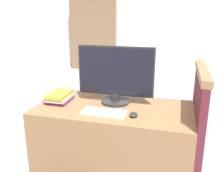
# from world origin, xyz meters

# --- Properties ---
(wall_back) EXTENTS (12.00, 0.06, 2.80)m
(wall_back) POSITION_xyz_m (0.00, 5.07, 1.40)
(wall_back) COLOR silver
(wall_back) RESTS_ON ground_plane
(desk) EXTENTS (1.27, 0.65, 0.77)m
(desk) POSITION_xyz_m (0.00, 0.32, 0.39)
(desk) COLOR #8C603D
(desk) RESTS_ON ground_plane
(carrel_divider) EXTENTS (0.07, 0.74, 1.13)m
(carrel_divider) POSITION_xyz_m (0.66, 0.37, 0.57)
(carrel_divider) COLOR #5B1E28
(carrel_divider) RESTS_ON ground_plane
(monitor) EXTENTS (0.64, 0.24, 0.48)m
(monitor) POSITION_xyz_m (-0.01, 0.43, 1.01)
(monitor) COLOR #282828
(monitor) RESTS_ON desk
(keyboard) EXTENTS (0.35, 0.14, 0.02)m
(keyboard) POSITION_xyz_m (-0.04, 0.17, 0.78)
(keyboard) COLOR silver
(keyboard) RESTS_ON desk
(mouse) EXTENTS (0.06, 0.08, 0.03)m
(mouse) POSITION_xyz_m (0.19, 0.17, 0.79)
(mouse) COLOR #262626
(mouse) RESTS_ON desk
(book_stack) EXTENTS (0.20, 0.26, 0.09)m
(book_stack) POSITION_xyz_m (-0.48, 0.32, 0.82)
(book_stack) COLOR #7A3384
(book_stack) RESTS_ON desk
(bookshelf_far) EXTENTS (1.16, 0.32, 2.08)m
(bookshelf_far) POSITION_xyz_m (-1.75, 4.83, 1.04)
(bookshelf_far) COLOR #846042
(bookshelf_far) RESTS_ON ground_plane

